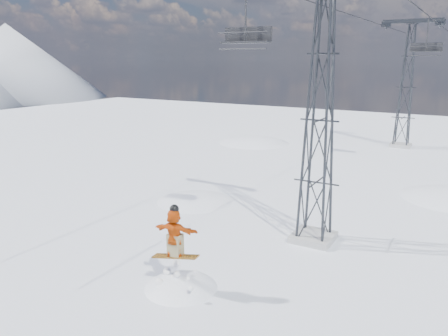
% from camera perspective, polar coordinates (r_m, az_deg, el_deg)
% --- Properties ---
extents(ground, '(120.00, 120.00, 0.00)m').
position_cam_1_polar(ground, '(14.45, -2.58, -19.79)').
color(ground, white).
rests_on(ground, ground).
extents(snow_terrain, '(39.00, 37.00, 22.00)m').
position_cam_1_polar(snow_terrain, '(37.67, 9.22, -14.01)').
color(snow_terrain, white).
rests_on(snow_terrain, ground).
extents(lift_tower_near, '(5.20, 1.80, 11.43)m').
position_cam_1_polar(lift_tower_near, '(19.13, 12.36, 6.01)').
color(lift_tower_near, '#999999').
rests_on(lift_tower_near, ground).
extents(lift_tower_far, '(5.20, 1.80, 11.43)m').
position_cam_1_polar(lift_tower_far, '(43.53, 22.68, 9.64)').
color(lift_tower_far, '#999999').
rests_on(lift_tower_far, ground).
extents(haul_cables, '(4.46, 51.00, 0.06)m').
position_cam_1_polar(haul_cables, '(30.25, 20.01, 18.61)').
color(haul_cables, black).
rests_on(haul_cables, ground).
extents(snowboarder_jump, '(4.40, 4.40, 7.19)m').
position_cam_1_polar(snowboarder_jump, '(17.31, -5.51, -19.94)').
color(snowboarder_jump, white).
rests_on(snowboarder_jump, ground).
extents(lift_chair_near, '(2.00, 0.57, 2.48)m').
position_cam_1_polar(lift_chair_near, '(17.36, 2.92, 16.77)').
color(lift_chair_near, black).
rests_on(lift_chair_near, ground).
extents(lift_chair_mid, '(2.12, 0.61, 2.63)m').
position_cam_1_polar(lift_chair_mid, '(34.43, 24.87, 14.01)').
color(lift_chair_mid, black).
rests_on(lift_chair_mid, ground).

